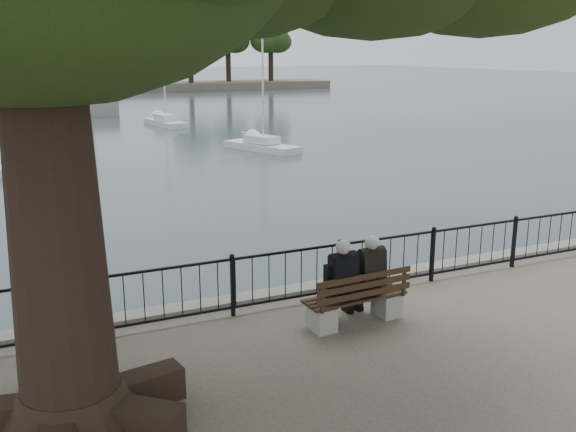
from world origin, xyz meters
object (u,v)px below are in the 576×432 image
person_right (366,280)px  lion_monument (75,88)px  bench (357,305)px  person_left (338,285)px

person_right → lion_monument: (1.07, 48.42, 0.55)m
person_right → bench: bearing=-153.4°
bench → person_left: size_ratio=1.21×
bench → person_right: person_right is taller
bench → person_left: bearing=165.4°
bench → person_left: person_left is taller
person_left → person_right: 0.54m
person_left → lion_monument: size_ratio=0.16×
person_left → bench: bearing=-14.6°
bench → person_right: 0.43m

